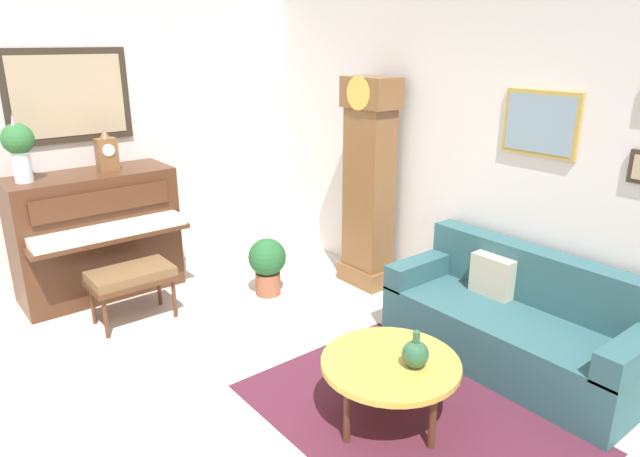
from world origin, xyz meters
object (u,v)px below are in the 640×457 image
at_px(grandfather_clock, 368,190).
at_px(flower_vase, 19,146).
at_px(piano_bench, 131,277).
at_px(green_jug, 415,354).
at_px(mantel_clock, 107,152).
at_px(coffee_table, 390,365).
at_px(piano, 97,234).
at_px(potted_plant, 267,263).
at_px(couch, 515,324).

xyz_separation_m(grandfather_clock, flower_vase, (-1.42, -2.69, 0.53)).
height_order(grandfather_clock, flower_vase, grandfather_clock).
bearing_deg(piano_bench, green_jug, 18.43).
xyz_separation_m(mantel_clock, flower_vase, (-0.00, -0.71, 0.14)).
height_order(coffee_table, mantel_clock, mantel_clock).
distance_m(piano, potted_plant, 1.62).
bearing_deg(couch, coffee_table, -94.41).
height_order(couch, mantel_clock, mantel_clock).
relative_size(grandfather_clock, couch, 1.07).
relative_size(grandfather_clock, potted_plant, 3.62).
distance_m(piano, couch, 3.79).
distance_m(couch, coffee_table, 1.25).
bearing_deg(piano, flower_vase, -89.85).
height_order(piano, mantel_clock, mantel_clock).
bearing_deg(coffee_table, mantel_clock, -169.12).
bearing_deg(mantel_clock, green_jug, 11.61).
bearing_deg(potted_plant, mantel_clock, -134.47).
distance_m(grandfather_clock, flower_vase, 3.08).
xyz_separation_m(couch, mantel_clock, (-3.19, -1.84, 1.04)).
height_order(coffee_table, flower_vase, flower_vase).
bearing_deg(piano_bench, mantel_clock, 167.71).
bearing_deg(green_jug, piano, -165.36).
height_order(piano, potted_plant, piano).
distance_m(piano, mantel_clock, 0.78).
xyz_separation_m(piano, couch, (3.19, 2.02, -0.29)).
bearing_deg(grandfather_clock, couch, -4.40).
relative_size(coffee_table, flower_vase, 1.52).
bearing_deg(couch, piano_bench, -140.70).
height_order(mantel_clock, potted_plant, mantel_clock).
height_order(couch, potted_plant, couch).
bearing_deg(piano, potted_plant, 50.02).
bearing_deg(flower_vase, potted_plant, 59.74).
height_order(grandfather_clock, coffee_table, grandfather_clock).
bearing_deg(green_jug, potted_plant, 170.19).
xyz_separation_m(piano, mantel_clock, (0.00, 0.18, 0.76)).
relative_size(coffee_table, potted_plant, 1.57).
distance_m(couch, green_jug, 1.19).
bearing_deg(flower_vase, piano, 90.15).
bearing_deg(flower_vase, couch, 38.62).
distance_m(grandfather_clock, couch, 1.90).
relative_size(piano, green_jug, 6.00).
distance_m(coffee_table, mantel_clock, 3.29).
xyz_separation_m(piano_bench, flower_vase, (-0.75, -0.55, 1.09)).
xyz_separation_m(coffee_table, mantel_clock, (-3.10, -0.60, 0.96)).
distance_m(piano_bench, potted_plant, 1.24).
bearing_deg(couch, mantel_clock, -150.10).
bearing_deg(flower_vase, piano_bench, 36.31).
height_order(mantel_clock, flower_vase, flower_vase).
bearing_deg(potted_plant, coffee_table, -12.28).
height_order(piano_bench, potted_plant, potted_plant).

